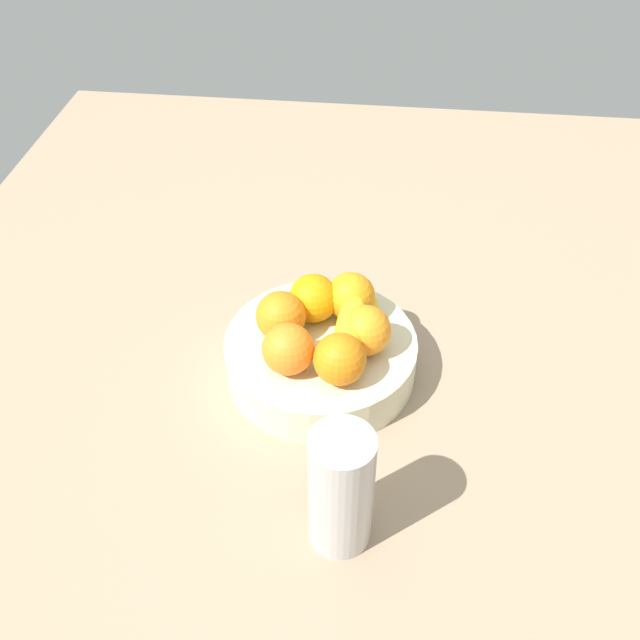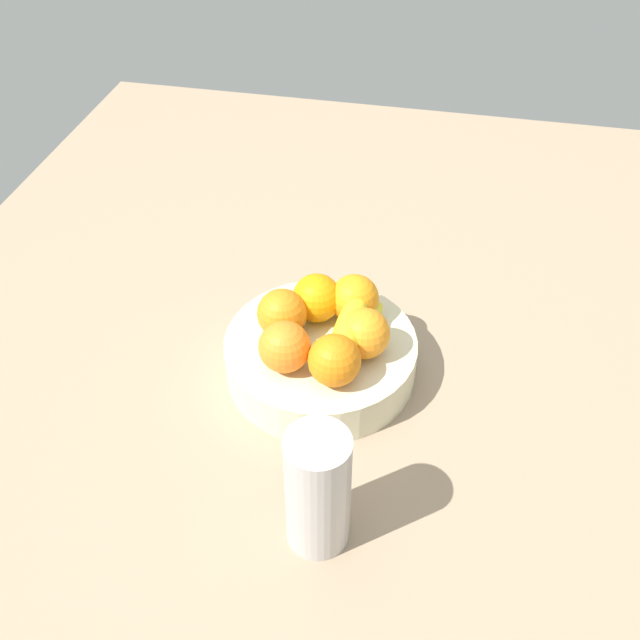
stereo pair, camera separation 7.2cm
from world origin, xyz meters
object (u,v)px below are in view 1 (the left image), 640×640
at_px(orange_center, 340,359).
at_px(orange_back_right, 351,297).
at_px(orange_front_left, 281,316).
at_px(orange_front_right, 288,349).
at_px(banana_bunch, 350,331).
at_px(thermos_tumbler, 341,490).
at_px(orange_back_left, 365,331).
at_px(fruit_bowl, 320,356).
at_px(orange_top_stack, 313,298).

relative_size(orange_center, orange_back_right, 1.00).
height_order(orange_front_left, orange_front_right, same).
bearing_deg(banana_bunch, thermos_tumbler, 2.27).
xyz_separation_m(orange_front_right, thermos_tumbler, (0.21, 0.09, -0.01)).
relative_size(orange_front_right, orange_back_left, 1.00).
distance_m(orange_center, thermos_tumbler, 0.20).
bearing_deg(orange_center, fruit_bowl, -153.73).
bearing_deg(fruit_bowl, orange_front_right, -32.16).
xyz_separation_m(orange_front_right, banana_bunch, (-0.05, 0.08, -0.00)).
bearing_deg(orange_back_right, orange_top_stack, -79.54).
bearing_deg(thermos_tumbler, orange_top_stack, -167.72).
bearing_deg(orange_top_stack, banana_bunch, 45.60).
height_order(fruit_bowl, banana_bunch, banana_bunch).
relative_size(orange_top_stack, thermos_tumbler, 0.41).
height_order(banana_bunch, thermos_tumbler, thermos_tumbler).
bearing_deg(orange_front_left, orange_center, 49.98).
relative_size(orange_center, thermos_tumbler, 0.41).
relative_size(orange_back_right, banana_bunch, 0.40).
bearing_deg(orange_center, orange_front_right, -99.00).
bearing_deg(orange_top_stack, orange_back_right, 100.46).
bearing_deg(fruit_bowl, orange_center, 26.27).
bearing_deg(orange_front_right, orange_center, 81.00).
relative_size(orange_front_left, orange_top_stack, 1.00).
xyz_separation_m(orange_front_right, orange_center, (0.01, 0.07, 0.00)).
xyz_separation_m(orange_front_left, thermos_tumbler, (0.27, 0.11, -0.01)).
bearing_deg(thermos_tumbler, orange_center, -174.37).
bearing_deg(orange_back_right, banana_bunch, 4.34).
xyz_separation_m(fruit_bowl, orange_center, (0.07, 0.03, 0.07)).
height_order(fruit_bowl, orange_back_left, orange_back_left).
relative_size(orange_front_left, banana_bunch, 0.40).
xyz_separation_m(orange_front_left, orange_back_left, (0.02, 0.12, 0.00)).
relative_size(orange_back_left, banana_bunch, 0.40).
bearing_deg(orange_top_stack, orange_front_right, -11.03).
relative_size(orange_front_right, orange_back_right, 1.00).
distance_m(orange_center, orange_top_stack, 0.13).
height_order(orange_front_left, banana_bunch, orange_front_left).
bearing_deg(fruit_bowl, banana_bunch, 80.78).
bearing_deg(orange_back_left, orange_center, -26.84).
height_order(orange_front_right, banana_bunch, orange_front_right).
relative_size(orange_center, orange_back_left, 1.00).
xyz_separation_m(fruit_bowl, orange_back_right, (-0.06, 0.04, 0.07)).
xyz_separation_m(orange_front_left, banana_bunch, (0.01, 0.10, -0.00)).
bearing_deg(orange_front_right, thermos_tumbler, 23.39).
relative_size(orange_back_right, thermos_tumbler, 0.41).
bearing_deg(orange_top_stack, orange_back_left, 52.86).
bearing_deg(orange_front_left, banana_bunch, 82.10).
xyz_separation_m(fruit_bowl, orange_back_left, (0.01, 0.06, 0.07)).
bearing_deg(fruit_bowl, orange_back_left, 81.29).
distance_m(orange_front_left, orange_front_right, 0.07).
bearing_deg(thermos_tumbler, orange_front_right, -156.61).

